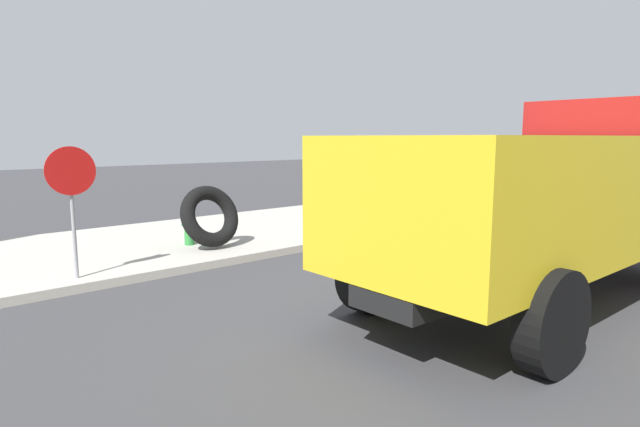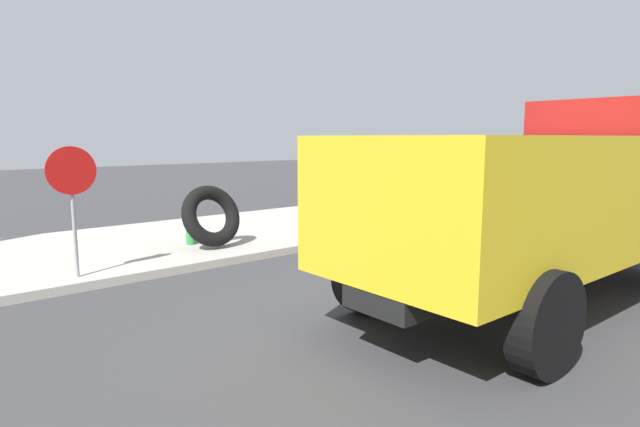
{
  "view_description": "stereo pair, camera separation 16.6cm",
  "coord_description": "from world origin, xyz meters",
  "px_view_note": "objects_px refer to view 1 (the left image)",
  "views": [
    {
      "loc": [
        -5.32,
        -4.24,
        2.38
      ],
      "look_at": [
        0.91,
        2.8,
        1.0
      ],
      "focal_mm": 29.24,
      "sensor_mm": 36.0,
      "label": 1
    },
    {
      "loc": [
        -5.2,
        -4.35,
        2.38
      ],
      "look_at": [
        0.91,
        2.8,
        1.0
      ],
      "focal_mm": 29.24,
      "sensor_mm": 36.0,
      "label": 2
    }
  ],
  "objects_px": {
    "stop_sign": "(71,188)",
    "dump_truck_yellow": "(554,191)",
    "loose_tire": "(210,216)",
    "fire_hydrant": "(189,224)"
  },
  "relations": [
    {
      "from": "stop_sign",
      "to": "dump_truck_yellow",
      "type": "xyz_separation_m",
      "value": [
        5.12,
        -5.23,
        0.01
      ]
    },
    {
      "from": "stop_sign",
      "to": "dump_truck_yellow",
      "type": "distance_m",
      "value": 7.31
    },
    {
      "from": "loose_tire",
      "to": "stop_sign",
      "type": "xyz_separation_m",
      "value": [
        -2.78,
        -0.65,
        0.8
      ]
    },
    {
      "from": "dump_truck_yellow",
      "to": "stop_sign",
      "type": "bearing_deg",
      "value": 134.37
    },
    {
      "from": "fire_hydrant",
      "to": "dump_truck_yellow",
      "type": "relative_size",
      "value": 0.12
    },
    {
      "from": "loose_tire",
      "to": "dump_truck_yellow",
      "type": "bearing_deg",
      "value": -68.34
    },
    {
      "from": "fire_hydrant",
      "to": "dump_truck_yellow",
      "type": "bearing_deg",
      "value": -68.62
    },
    {
      "from": "fire_hydrant",
      "to": "stop_sign",
      "type": "distance_m",
      "value": 3.04
    },
    {
      "from": "loose_tire",
      "to": "dump_truck_yellow",
      "type": "distance_m",
      "value": 6.38
    },
    {
      "from": "loose_tire",
      "to": "dump_truck_yellow",
      "type": "height_order",
      "value": "dump_truck_yellow"
    }
  ]
}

